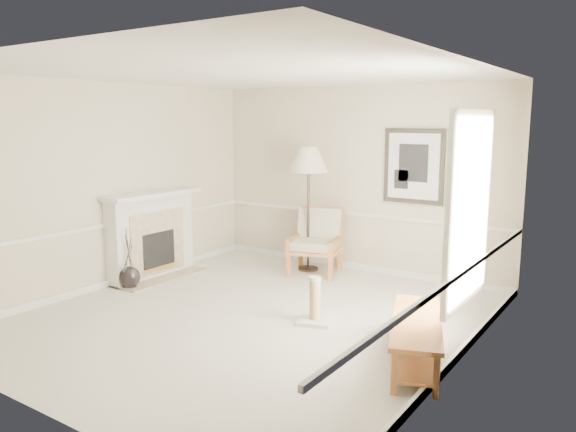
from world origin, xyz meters
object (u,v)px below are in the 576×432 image
object	(u,v)px
floor_lamp	(309,163)
bench	(416,334)
floor_vase	(130,278)
scratching_post	(315,308)
armchair	(317,238)

from	to	relation	value
floor_lamp	bench	size ratio (longest dim) A/B	1.21
bench	floor_lamp	bearing A→B (deg)	138.96
floor_vase	scratching_post	bearing A→B (deg)	5.95
armchair	floor_lamp	size ratio (longest dim) A/B	0.51
floor_lamp	scratching_post	distance (m)	2.85
armchair	bench	size ratio (longest dim) A/B	0.62
bench	scratching_post	bearing A→B (deg)	164.34
floor_vase	floor_lamp	bearing A→B (deg)	55.88
floor_vase	bench	world-z (taller)	floor_vase
bench	scratching_post	xyz separation A→B (m)	(-1.40, 0.39, -0.12)
bench	floor_vase	bearing A→B (deg)	178.79
scratching_post	floor_vase	bearing A→B (deg)	-174.05
floor_lamp	bench	distance (m)	3.90
floor_lamp	floor_vase	bearing A→B (deg)	-124.12
bench	scratching_post	world-z (taller)	scratching_post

